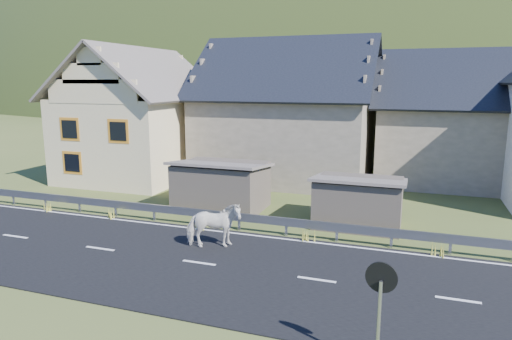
% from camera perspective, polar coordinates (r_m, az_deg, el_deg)
% --- Properties ---
extents(ground, '(160.00, 160.00, 0.00)m').
position_cam_1_polar(ground, '(15.74, -7.11, -11.57)').
color(ground, '#33421C').
rests_on(ground, ground).
extents(road, '(60.00, 7.00, 0.04)m').
position_cam_1_polar(road, '(15.74, -7.12, -11.51)').
color(road, black).
rests_on(road, ground).
extents(lane_markings, '(60.00, 6.60, 0.01)m').
position_cam_1_polar(lane_markings, '(15.73, -7.12, -11.42)').
color(lane_markings, silver).
rests_on(lane_markings, road).
extents(guardrail, '(28.10, 0.09, 0.75)m').
position_cam_1_polar(guardrail, '(18.72, -2.14, -5.95)').
color(guardrail, '#93969B').
rests_on(guardrail, ground).
extents(shed_left, '(4.30, 3.30, 2.40)m').
position_cam_1_polar(shed_left, '(21.84, -4.34, -2.03)').
color(shed_left, brown).
rests_on(shed_left, ground).
extents(shed_right, '(3.80, 2.90, 2.20)m').
position_cam_1_polar(shed_right, '(19.74, 12.67, -3.99)').
color(shed_right, brown).
rests_on(shed_right, ground).
extents(house_cream, '(7.80, 9.80, 8.30)m').
position_cam_1_polar(house_cream, '(30.01, -14.38, 7.52)').
color(house_cream, beige).
rests_on(house_cream, ground).
extents(house_stone_a, '(10.80, 9.80, 8.90)m').
position_cam_1_polar(house_stone_a, '(29.01, 4.20, 8.27)').
color(house_stone_a, gray).
rests_on(house_stone_a, ground).
extents(house_stone_b, '(9.80, 8.80, 8.10)m').
position_cam_1_polar(house_stone_b, '(30.12, 24.07, 6.69)').
color(house_stone_b, gray).
rests_on(house_stone_b, ground).
extents(mountain, '(440.00, 280.00, 260.00)m').
position_cam_1_polar(mountain, '(194.73, 18.68, 2.81)').
color(mountain, '#293611').
rests_on(mountain, ground).
extents(conifer_patch, '(76.00, 50.00, 28.00)m').
position_cam_1_polar(conifer_patch, '(137.52, -7.44, 10.97)').
color(conifer_patch, black).
rests_on(conifer_patch, ground).
extents(horse, '(1.63, 2.18, 1.68)m').
position_cam_1_polar(horse, '(16.77, -5.33, -6.90)').
color(horse, silver).
rests_on(horse, road).
extents(traffic_mirror, '(0.67, 0.21, 2.40)m').
position_cam_1_polar(traffic_mirror, '(10.09, 15.31, -14.45)').
color(traffic_mirror, '#93969B').
rests_on(traffic_mirror, ground).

